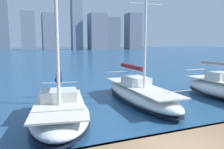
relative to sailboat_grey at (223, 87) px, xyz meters
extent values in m
cube|color=#473828|center=(9.19, 5.06, -0.22)|extent=(28.00, 0.16, 0.10)
cylinder|color=#473828|center=(9.19, 5.23, -0.52)|extent=(0.28, 0.28, 0.50)
cube|color=slate|center=(-70.20, -149.18, 13.54)|extent=(11.16, 10.60, 28.63)
cube|color=slate|center=(-51.06, -148.09, 11.54)|extent=(11.09, 8.89, 24.62)
cube|color=slate|center=(-39.18, -148.12, 12.64)|extent=(12.50, 11.10, 26.83)
cube|color=slate|center=(-24.13, -151.10, 21.05)|extent=(7.56, 7.39, 43.65)
cube|color=slate|center=(-4.91, -156.73, 12.41)|extent=(9.90, 11.19, 26.35)
cube|color=slate|center=(9.82, -154.03, 12.49)|extent=(9.15, 10.69, 26.53)
cube|color=slate|center=(24.93, -147.17, 20.64)|extent=(7.47, 9.09, 42.82)
ellipsoid|color=white|center=(0.00, 0.02, -0.15)|extent=(2.74, 6.62, 1.25)
ellipsoid|color=black|center=(0.00, 0.02, -0.49)|extent=(2.75, 6.65, 0.10)
cube|color=beige|center=(0.00, 0.02, 0.51)|extent=(2.25, 5.82, 0.06)
cube|color=silver|center=(0.00, -0.37, 0.81)|extent=(1.63, 1.46, 0.55)
cylinder|color=silver|center=(-0.01, -0.87, 1.59)|extent=(0.14, 2.77, 0.12)
cylinder|color=gray|center=(-0.01, -0.87, 1.71)|extent=(0.34, 2.55, 0.32)
cylinder|color=silver|center=(-0.02, -2.95, 1.03)|extent=(2.03, 0.05, 0.04)
ellipsoid|color=white|center=(6.43, -1.23, -0.23)|extent=(2.79, 9.24, 1.07)
ellipsoid|color=black|center=(6.43, -1.23, -0.53)|extent=(2.81, 9.29, 0.10)
cube|color=beige|center=(6.43, -1.23, 0.33)|extent=(2.31, 8.13, 0.06)
cube|color=silver|center=(6.41, -1.78, 0.64)|extent=(1.54, 2.07, 0.55)
cylinder|color=silver|center=(6.46, -0.54, 4.78)|extent=(0.16, 0.16, 8.83)
cylinder|color=silver|center=(6.46, -0.54, 5.66)|extent=(2.20, 0.13, 0.05)
cylinder|color=silver|center=(6.39, -2.47, 1.41)|extent=(0.27, 3.85, 0.12)
cylinder|color=maroon|center=(6.39, -2.47, 1.53)|extent=(0.46, 3.55, 0.32)
cylinder|color=silver|center=(6.60, 2.98, 0.85)|extent=(1.59, 0.10, 0.04)
cylinder|color=silver|center=(6.28, -5.35, 0.85)|extent=(1.83, 0.11, 0.04)
ellipsoid|color=silver|center=(12.12, 0.87, -0.26)|extent=(3.96, 6.99, 1.02)
ellipsoid|color=black|center=(12.12, 0.87, -0.54)|extent=(3.98, 7.03, 0.10)
cube|color=beige|center=(12.12, 0.87, 0.28)|extent=(3.31, 6.12, 0.06)
cube|color=silver|center=(12.06, 0.48, 0.59)|extent=(1.96, 1.72, 0.55)
cylinder|color=silver|center=(11.98, -0.01, 1.36)|extent=(0.58, 2.75, 0.12)
cylinder|color=navy|center=(11.98, -0.01, 1.48)|extent=(0.74, 2.57, 0.32)
cylinder|color=silver|center=(12.63, 3.86, 0.80)|extent=(1.87, 0.35, 0.04)
cylinder|color=silver|center=(11.63, -2.06, 0.80)|extent=(2.15, 0.40, 0.04)
camera|label=1|loc=(13.67, 11.62, 3.16)|focal=35.00mm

